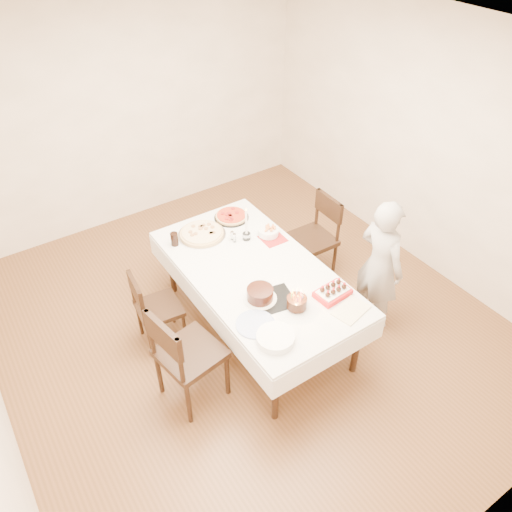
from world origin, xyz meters
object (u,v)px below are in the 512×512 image
dining_table (256,300)px  pizza_pepperoni (231,216)px  pizza_white (202,233)px  strawberry_box (333,292)px  pasta_bowl (268,232)px  person (380,265)px  cola_glass (174,239)px  layer_cake (260,294)px  taper_candle (246,224)px  chair_left_savory (159,308)px  birthday_cake (297,299)px  chair_left_dessert (190,353)px  chair_right_savory (311,240)px

dining_table → pizza_pepperoni: size_ratio=5.97×
pizza_white → strawberry_box: bearing=-69.8°
pasta_bowl → pizza_white: bearing=146.4°
person → cola_glass: (-1.47, 1.30, 0.11)m
pasta_bowl → layer_cake: (-0.58, -0.71, 0.02)m
cola_glass → layer_cake: cola_glass is taller
dining_table → layer_cake: size_ratio=7.41×
person → taper_candle: (-0.85, 0.99, 0.23)m
pizza_white → layer_cake: (-0.03, -1.07, 0.04)m
dining_table → strawberry_box: bearing=-60.7°
chair_left_savory → pasta_bowl: (1.24, 0.00, 0.37)m
pasta_bowl → birthday_cake: 1.04m
chair_left_savory → taper_candle: size_ratio=2.29×
birthday_cake → strawberry_box: size_ratio=0.56×
person → layer_cake: bearing=78.6°
layer_cake → pizza_pepperoni: bearing=69.6°
dining_table → chair_left_dessert: size_ratio=2.07×
pizza_pepperoni → layer_cake: bearing=-110.4°
dining_table → pasta_bowl: (0.40, 0.38, 0.42)m
pasta_bowl → strawberry_box: (-0.04, -1.02, -0.00)m
person → strawberry_box: (-0.67, -0.10, 0.08)m
dining_table → layer_cake: bearing=-118.7°
dining_table → taper_candle: size_ratio=5.84×
chair_right_savory → strawberry_box: bearing=-118.9°
dining_table → chair_left_savory: size_ratio=2.55×
chair_left_savory → strawberry_box: 1.61m
layer_cake → strawberry_box: size_ratio=0.96×
chair_left_dessert → pizza_white: (0.73, 1.09, 0.26)m
chair_left_savory → birthday_cake: 1.35m
pasta_bowl → strawberry_box: 1.02m
chair_left_dessert → strawberry_box: size_ratio=3.43×
pasta_bowl → taper_candle: bearing=163.3°
pizza_pepperoni → layer_cake: layer_cake is taller
pizza_pepperoni → pasta_bowl: pasta_bowl is taller
chair_right_savory → strawberry_box: (-0.58, -0.99, 0.31)m
dining_table → strawberry_box: strawberry_box is taller
dining_table → birthday_cake: size_ratio=12.63×
pasta_bowl → cola_glass: bearing=156.0°
pizza_pepperoni → birthday_cake: 1.44m
chair_left_savory → person: size_ratio=0.59×
pizza_white → pasta_bowl: bearing=-33.6°
taper_candle → cola_glass: taper_candle is taller
chair_right_savory → pasta_bowl: 0.63m
chair_right_savory → cola_glass: (-1.38, 0.40, 0.34)m
pizza_pepperoni → pasta_bowl: (0.15, -0.46, 0.02)m
person → pasta_bowl: 1.12m
dining_table → pizza_white: size_ratio=4.49×
chair_left_savory → pizza_white: bearing=-145.7°
chair_right_savory → chair_left_dessert: (-1.82, -0.69, 0.04)m
chair_left_dessert → pizza_pepperoni: (1.13, 1.18, 0.26)m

